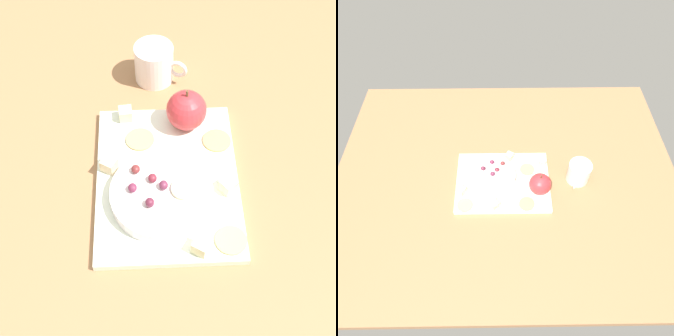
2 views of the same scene
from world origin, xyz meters
The scene contains 19 objects.
table centered at (0.00, 0.00, 1.72)cm, with size 125.55×98.65×3.44cm, color #9E6F48.
platter centered at (1.16, 3.18, 4.16)cm, with size 32.95×25.03×1.44cm, color white.
serving_dish centered at (5.43, 2.00, 6.12)cm, with size 17.59×17.59×2.48cm, color white.
apple_whole centered at (-11.45, 7.30, 8.69)cm, with size 7.62×7.62×7.62cm, color #C43036.
apple_stem centered at (-11.45, 7.30, 13.10)cm, with size 0.50×0.50×1.20cm, color brown.
cheese_cube_0 centered at (4.01, 13.54, 6.12)cm, with size 2.49×2.49×2.49cm, color beige.
cheese_cube_1 centered at (15.37, 7.92, 6.12)cm, with size 2.49×2.49×2.49cm, color beige.
cheese_cube_2 centered at (-1.41, -7.06, 6.12)cm, with size 2.49×2.49×2.49cm, color beige.
cheese_cube_3 centered at (-13.34, -4.23, 6.12)cm, with size 2.49×2.49×2.49cm, color beige.
cracker_0 centered at (-7.76, -1.57, 5.08)cm, with size 5.32×5.32×0.40cm, color tan.
cracker_1 centered at (13.99, 12.99, 5.08)cm, with size 5.32×5.32×0.40cm, color tan.
cracker_2 centered at (-6.86, 12.78, 5.08)cm, with size 5.32×5.32×0.40cm, color tan.
grape_0 centered at (3.18, 0.56, 8.06)cm, with size 1.69×1.52×1.41cm, color maroon.
grape_1 centered at (8.10, 0.48, 8.15)cm, with size 1.69×1.52×1.60cm, color maroon.
grape_2 centered at (5.02, -2.83, 8.08)cm, with size 1.69×1.52×1.45cm, color maroon.
grape_3 centered at (1.17, -2.27, 8.04)cm, with size 1.69×1.52×1.38cm, color maroon.
grape_4 centered at (4.71, 2.40, 8.10)cm, with size 1.69×1.52×1.49cm, color #6B2A44.
apple_slice_0 centered at (5.35, 5.84, 7.66)cm, with size 4.42×4.42×0.60cm, color beige.
cup centered at (-25.67, 1.71, 7.48)cm, with size 7.94×10.76×8.07cm.
Camera 1 is at (51.22, 1.10, 77.79)cm, focal length 53.35 mm.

